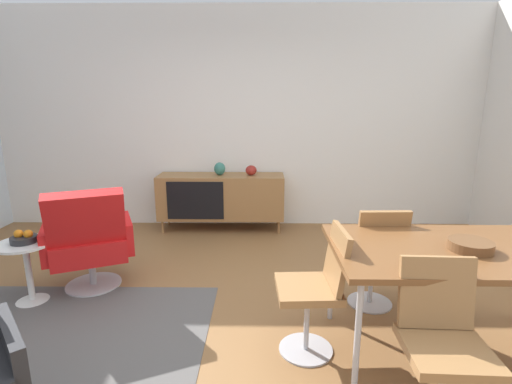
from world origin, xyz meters
name	(u,v)px	position (x,y,z in m)	size (l,w,h in m)	color
ground_plane	(219,331)	(0.00, 0.00, 0.00)	(8.32, 8.32, 0.00)	olive
wall_back	(238,120)	(0.00, 2.60, 1.40)	(6.80, 0.12, 2.80)	white
sideboard	(221,196)	(-0.21, 2.30, 0.44)	(1.60, 0.45, 0.72)	olive
vase_cobalt	(251,170)	(0.17, 2.30, 0.78)	(0.14, 0.14, 0.12)	maroon
vase_sculptural_dark	(220,169)	(-0.22, 2.30, 0.80)	(0.14, 0.14, 0.16)	#337266
dining_table	(460,254)	(1.55, -0.20, 0.70)	(1.60, 0.90, 0.74)	brown
wooden_bowl_on_table	(470,245)	(1.58, -0.25, 0.77)	(0.26, 0.26, 0.06)	brown
dining_chair_back_left	(376,253)	(1.21, 0.36, 0.47)	(0.41, 0.44, 0.86)	#9E7042
dining_chair_near_window	(317,286)	(0.66, -0.20, 0.47)	(0.44, 0.42, 0.86)	#9E7042
dining_chair_front_left	(442,339)	(1.21, -0.76, 0.47)	(0.42, 0.44, 0.86)	#9E7042
lounge_chair_red	(89,239)	(-1.20, 0.64, 0.47)	(0.86, 0.84, 0.95)	red
side_table_round	(28,265)	(-1.62, 0.42, 0.32)	(0.44, 0.44, 0.52)	white
fruit_bowl	(24,238)	(-1.62, 0.42, 0.56)	(0.20, 0.20, 0.11)	#262628
area_rug	(44,346)	(-1.18, -0.19, 0.00)	(2.20, 1.70, 0.01)	#595654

